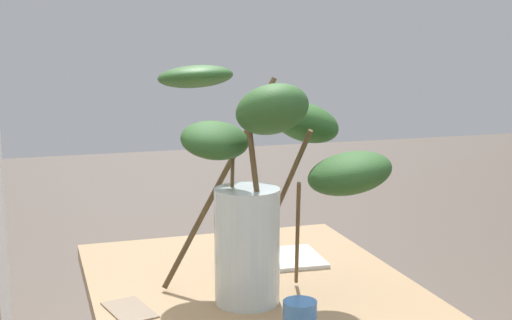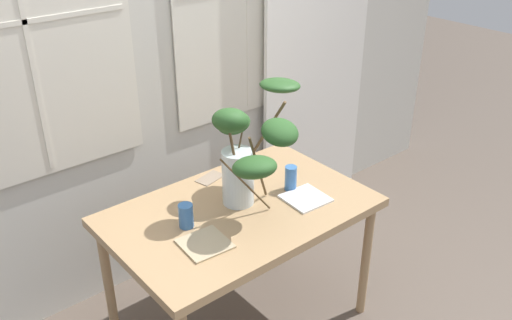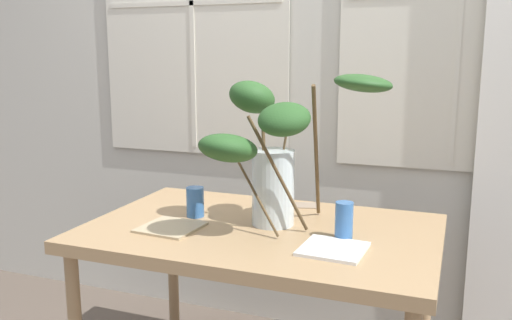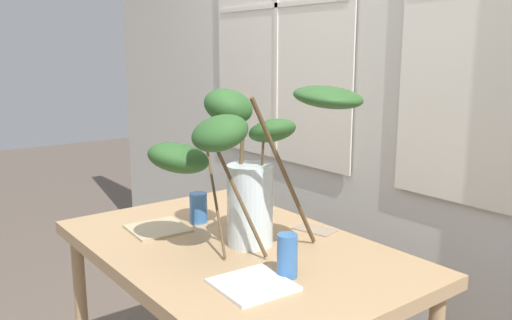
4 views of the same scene
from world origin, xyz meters
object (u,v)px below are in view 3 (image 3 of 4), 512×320
at_px(dining_table, 261,245).
at_px(plate_square_right, 333,249).
at_px(vase_with_branches, 276,146).
at_px(drinking_glass_blue_right, 344,221).
at_px(drinking_glass_blue_left, 195,202).
at_px(plate_square_left, 170,227).

relative_size(dining_table, plate_square_right, 6.30).
xyz_separation_m(vase_with_branches, drinking_glass_blue_right, (0.26, -0.02, -0.25)).
relative_size(drinking_glass_blue_right, plate_square_right, 0.65).
xyz_separation_m(dining_table, drinking_glass_blue_left, (-0.30, 0.04, 0.13)).
bearing_deg(drinking_glass_blue_left, drinking_glass_blue_right, -5.80).
distance_m(drinking_glass_blue_left, plate_square_right, 0.64).
xyz_separation_m(plate_square_left, plate_square_right, (0.63, -0.01, 0.00)).
relative_size(drinking_glass_blue_right, plate_square_left, 0.65).
relative_size(vase_with_branches, drinking_glass_blue_right, 4.87).
height_order(vase_with_branches, drinking_glass_blue_right, vase_with_branches).
relative_size(dining_table, vase_with_branches, 1.99).
relative_size(vase_with_branches, plate_square_left, 3.15).
distance_m(dining_table, vase_with_branches, 0.39).
bearing_deg(plate_square_left, dining_table, 23.91).
bearing_deg(drinking_glass_blue_left, plate_square_left, -95.37).
relative_size(dining_table, drinking_glass_blue_left, 10.89).
distance_m(plate_square_left, plate_square_right, 0.63).
distance_m(dining_table, drinking_glass_blue_left, 0.33).
xyz_separation_m(drinking_glass_blue_right, plate_square_right, (-0.01, -0.13, -0.06)).
xyz_separation_m(vase_with_branches, drinking_glass_blue_left, (-0.36, 0.04, -0.26)).
relative_size(vase_with_branches, plate_square_right, 3.17).
height_order(dining_table, vase_with_branches, vase_with_branches).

